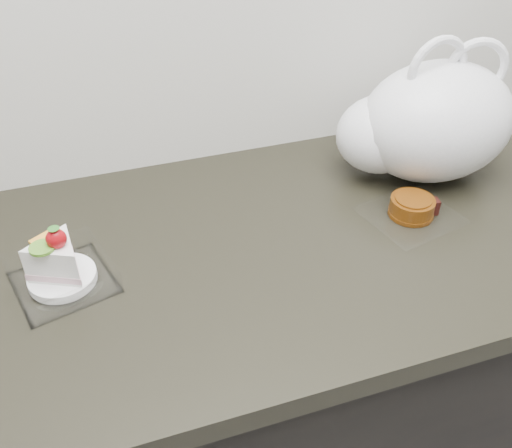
{
  "coord_description": "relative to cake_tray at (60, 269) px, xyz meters",
  "views": [
    {
      "loc": [
        -0.25,
        0.96,
        1.53
      ],
      "look_at": [
        -0.01,
        1.69,
        0.94
      ],
      "focal_mm": 40.0,
      "sensor_mm": 36.0,
      "label": 1
    }
  ],
  "objects": [
    {
      "name": "counter",
      "position": [
        0.33,
        -0.0,
        -0.48
      ],
      "size": [
        2.04,
        0.64,
        0.9
      ],
      "color": "black",
      "rests_on": "ground"
    },
    {
      "name": "cake_tray",
      "position": [
        0.0,
        0.0,
        0.0
      ],
      "size": [
        0.18,
        0.18,
        0.11
      ],
      "rotation": [
        0.0,
        0.0,
        0.26
      ],
      "color": "white",
      "rests_on": "counter"
    },
    {
      "name": "mooncake_wrap",
      "position": [
        0.62,
        -0.02,
        -0.02
      ],
      "size": [
        0.19,
        0.18,
        0.04
      ],
      "rotation": [
        0.0,
        0.0,
        0.39
      ],
      "color": "white",
      "rests_on": "counter"
    },
    {
      "name": "plastic_bag",
      "position": [
        0.71,
        0.11,
        0.08
      ],
      "size": [
        0.36,
        0.27,
        0.29
      ],
      "rotation": [
        0.0,
        0.0,
        -0.09
      ],
      "color": "white",
      "rests_on": "counter"
    }
  ]
}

